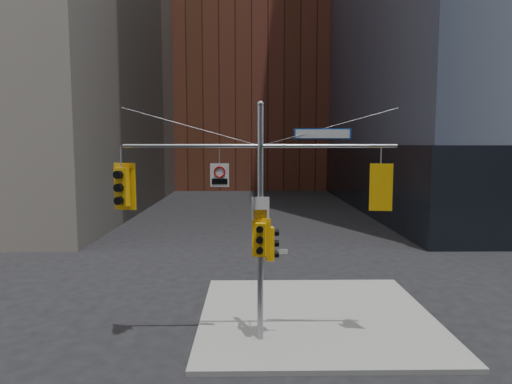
{
  "coord_description": "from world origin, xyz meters",
  "views": [
    {
      "loc": [
        -0.33,
        -11.35,
        6.04
      ],
      "look_at": [
        -0.13,
        2.0,
        4.65
      ],
      "focal_mm": 32.0,
      "sensor_mm": 36.0,
      "label": 1
    }
  ],
  "objects_px": {
    "signal_assembly": "(260,200)",
    "regulatory_sign_arm": "(220,174)",
    "traffic_light_west_arm": "(122,187)",
    "street_sign_blade": "(322,134)",
    "traffic_light_pole_side": "(271,244)",
    "traffic_light_pole_front": "(261,239)",
    "traffic_light_east_arm": "(380,187)"
  },
  "relations": [
    {
      "from": "signal_assembly",
      "to": "regulatory_sign_arm",
      "type": "bearing_deg",
      "value": -179.03
    },
    {
      "from": "traffic_light_west_arm",
      "to": "street_sign_blade",
      "type": "relative_size",
      "value": 0.84
    },
    {
      "from": "traffic_light_pole_side",
      "to": "regulatory_sign_arm",
      "type": "xyz_separation_m",
      "value": [
        -1.52,
        -0.03,
        2.08
      ]
    },
    {
      "from": "traffic_light_pole_front",
      "to": "traffic_light_west_arm",
      "type": "bearing_deg",
      "value": -174.29
    },
    {
      "from": "signal_assembly",
      "to": "traffic_light_pole_side",
      "type": "distance_m",
      "value": 1.36
    },
    {
      "from": "traffic_light_west_arm",
      "to": "traffic_light_pole_side",
      "type": "bearing_deg",
      "value": 11.79
    },
    {
      "from": "street_sign_blade",
      "to": "traffic_light_west_arm",
      "type": "bearing_deg",
      "value": -176.64
    },
    {
      "from": "traffic_light_pole_side",
      "to": "regulatory_sign_arm",
      "type": "relative_size",
      "value": 1.45
    },
    {
      "from": "traffic_light_east_arm",
      "to": "traffic_light_pole_side",
      "type": "xyz_separation_m",
      "value": [
        -3.22,
        0.01,
        -1.7
      ]
    },
    {
      "from": "regulatory_sign_arm",
      "to": "signal_assembly",
      "type": "bearing_deg",
      "value": 3.81
    },
    {
      "from": "signal_assembly",
      "to": "traffic_light_pole_side",
      "type": "xyz_separation_m",
      "value": [
        0.32,
        0.01,
        -1.32
      ]
    },
    {
      "from": "traffic_light_west_arm",
      "to": "street_sign_blade",
      "type": "bearing_deg",
      "value": 11.71
    },
    {
      "from": "traffic_light_west_arm",
      "to": "traffic_light_pole_front",
      "type": "height_order",
      "value": "traffic_light_west_arm"
    },
    {
      "from": "signal_assembly",
      "to": "street_sign_blade",
      "type": "relative_size",
      "value": 4.8
    },
    {
      "from": "traffic_light_west_arm",
      "to": "traffic_light_pole_side",
      "type": "xyz_separation_m",
      "value": [
        4.38,
        -0.0,
        -1.7
      ]
    },
    {
      "from": "regulatory_sign_arm",
      "to": "traffic_light_west_arm",
      "type": "bearing_deg",
      "value": -177.84
    },
    {
      "from": "traffic_light_east_arm",
      "to": "regulatory_sign_arm",
      "type": "distance_m",
      "value": 4.75
    },
    {
      "from": "street_sign_blade",
      "to": "regulatory_sign_arm",
      "type": "bearing_deg",
      "value": -176.09
    },
    {
      "from": "traffic_light_west_arm",
      "to": "traffic_light_pole_front",
      "type": "bearing_deg",
      "value": 7.85
    },
    {
      "from": "traffic_light_pole_side",
      "to": "traffic_light_pole_front",
      "type": "bearing_deg",
      "value": 124.41
    },
    {
      "from": "traffic_light_pole_side",
      "to": "regulatory_sign_arm",
      "type": "height_order",
      "value": "regulatory_sign_arm"
    },
    {
      "from": "traffic_light_east_arm",
      "to": "traffic_light_pole_side",
      "type": "distance_m",
      "value": 3.64
    },
    {
      "from": "traffic_light_west_arm",
      "to": "regulatory_sign_arm",
      "type": "distance_m",
      "value": 2.89
    },
    {
      "from": "traffic_light_pole_side",
      "to": "traffic_light_pole_front",
      "type": "xyz_separation_m",
      "value": [
        -0.32,
        -0.28,
        0.21
      ]
    },
    {
      "from": "traffic_light_west_arm",
      "to": "regulatory_sign_arm",
      "type": "relative_size",
      "value": 2.03
    },
    {
      "from": "signal_assembly",
      "to": "street_sign_blade",
      "type": "height_order",
      "value": "signal_assembly"
    },
    {
      "from": "signal_assembly",
      "to": "traffic_light_pole_front",
      "type": "bearing_deg",
      "value": -89.8
    },
    {
      "from": "signal_assembly",
      "to": "traffic_light_pole_front",
      "type": "distance_m",
      "value": 1.15
    },
    {
      "from": "signal_assembly",
      "to": "traffic_light_west_arm",
      "type": "distance_m",
      "value": 4.08
    },
    {
      "from": "traffic_light_east_arm",
      "to": "traffic_light_pole_front",
      "type": "height_order",
      "value": "traffic_light_east_arm"
    },
    {
      "from": "traffic_light_pole_front",
      "to": "regulatory_sign_arm",
      "type": "xyz_separation_m",
      "value": [
        -1.2,
        0.25,
        1.87
      ]
    },
    {
      "from": "traffic_light_west_arm",
      "to": "traffic_light_east_arm",
      "type": "height_order",
      "value": "traffic_light_west_arm"
    }
  ]
}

